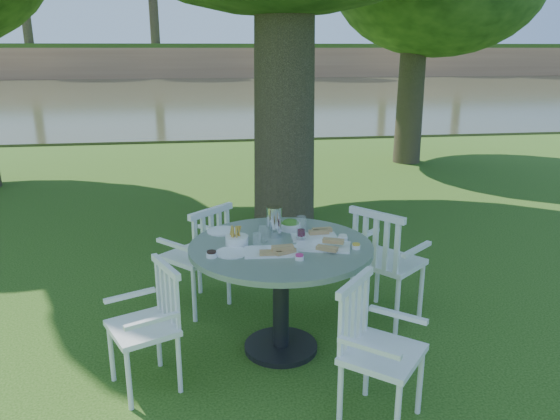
{
  "coord_description": "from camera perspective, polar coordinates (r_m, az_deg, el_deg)",
  "views": [
    {
      "loc": [
        -0.67,
        -4.36,
        2.23
      ],
      "look_at": [
        0.0,
        0.2,
        0.85
      ],
      "focal_mm": 35.0,
      "sensor_mm": 36.0,
      "label": 1
    }
  ],
  "objects": [
    {
      "name": "ground",
      "position": [
        4.94,
        0.34,
        -10.16
      ],
      "size": [
        140.0,
        140.0,
        0.0
      ],
      "primitive_type": "plane",
      "color": "#1C3F0D",
      "rests_on": "ground"
    },
    {
      "name": "table",
      "position": [
        4.02,
        0.09,
        -5.98
      ],
      "size": [
        1.34,
        1.34,
        0.85
      ],
      "color": "black",
      "rests_on": "ground"
    },
    {
      "name": "chair_ne",
      "position": [
        4.55,
        10.65,
        -4.85
      ],
      "size": [
        0.68,
        0.68,
        0.99
      ],
      "rotation": [
        0.0,
        0.0,
        -4.03
      ],
      "color": "white",
      "rests_on": "ground"
    },
    {
      "name": "chair_nw",
      "position": [
        4.73,
        -8.05,
        -4.18
      ],
      "size": [
        0.66,
        0.65,
        0.95
      ],
      "rotation": [
        0.0,
        0.0,
        -2.39
      ],
      "color": "white",
      "rests_on": "ground"
    },
    {
      "name": "chair_sw",
      "position": [
        3.8,
        -13.03,
        -10.78
      ],
      "size": [
        0.55,
        0.56,
        0.86
      ],
      "rotation": [
        0.0,
        0.0,
        -1.14
      ],
      "color": "white",
      "rests_on": "ground"
    },
    {
      "name": "chair_se",
      "position": [
        3.42,
        9.32,
        -13.29
      ],
      "size": [
        0.62,
        0.63,
        0.9
      ],
      "rotation": [
        0.0,
        0.0,
        0.87
      ],
      "color": "white",
      "rests_on": "ground"
    },
    {
      "name": "tableware",
      "position": [
        4.02,
        -0.45,
        -2.63
      ],
      "size": [
        1.09,
        0.81,
        0.23
      ],
      "color": "white",
      "rests_on": "table"
    },
    {
      "name": "river",
      "position": [
        27.46,
        -7.05,
        11.85
      ],
      "size": [
        100.0,
        28.0,
        0.12
      ],
      "primitive_type": "cube",
      "color": "#373921",
      "rests_on": "ground"
    }
  ]
}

